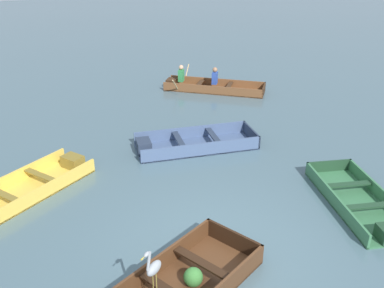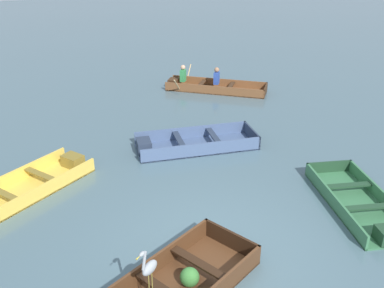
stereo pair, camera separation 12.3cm
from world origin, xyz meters
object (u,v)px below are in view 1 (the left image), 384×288
object	(u,v)px
skiff_green_far_moored	(360,203)
heron_on_dinghy	(153,267)
rowboat_wooden_brown_with_crew	(209,86)
dinghy_dark_varnish_foreground	(180,288)
skiff_slate_blue_mid_moored	(191,144)
skiff_yellow_near_moored	(29,187)

from	to	relation	value
skiff_green_far_moored	heron_on_dinghy	xyz separation A→B (m)	(-4.88, -0.93, 0.75)
rowboat_wooden_brown_with_crew	heron_on_dinghy	size ratio (longest dim) A/B	4.22
skiff_green_far_moored	heron_on_dinghy	size ratio (longest dim) A/B	3.63
dinghy_dark_varnish_foreground	skiff_green_far_moored	bearing A→B (deg)	9.97
skiff_slate_blue_mid_moored	skiff_green_far_moored	world-z (taller)	skiff_slate_blue_mid_moored
skiff_yellow_near_moored	rowboat_wooden_brown_with_crew	distance (m)	8.41
dinghy_dark_varnish_foreground	skiff_green_far_moored	xyz separation A→B (m)	(4.42, 0.78, -0.04)
dinghy_dark_varnish_foreground	heron_on_dinghy	distance (m)	0.86
dinghy_dark_varnish_foreground	skiff_slate_blue_mid_moored	size ratio (longest dim) A/B	0.88
skiff_yellow_near_moored	heron_on_dinghy	xyz separation A→B (m)	(1.47, -4.38, 0.74)
skiff_green_far_moored	skiff_slate_blue_mid_moored	bearing A→B (deg)	117.63
skiff_yellow_near_moored	rowboat_wooden_brown_with_crew	world-z (taller)	rowboat_wooden_brown_with_crew
dinghy_dark_varnish_foreground	rowboat_wooden_brown_with_crew	xyz separation A→B (m)	(4.87, 9.17, 0.03)
skiff_yellow_near_moored	skiff_green_far_moored	xyz separation A→B (m)	(6.35, -3.45, -0.01)
dinghy_dark_varnish_foreground	skiff_green_far_moored	world-z (taller)	dinghy_dark_varnish_foreground
rowboat_wooden_brown_with_crew	skiff_green_far_moored	bearing A→B (deg)	-93.10
rowboat_wooden_brown_with_crew	skiff_yellow_near_moored	bearing A→B (deg)	-144.03
dinghy_dark_varnish_foreground	skiff_yellow_near_moored	xyz separation A→B (m)	(-1.94, 4.23, -0.03)
heron_on_dinghy	rowboat_wooden_brown_with_crew	bearing A→B (deg)	60.22
dinghy_dark_varnish_foreground	skiff_slate_blue_mid_moored	distance (m)	5.36
skiff_slate_blue_mid_moored	dinghy_dark_varnish_foreground	bearing A→B (deg)	-115.19
skiff_green_far_moored	heron_on_dinghy	bearing A→B (deg)	-169.21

